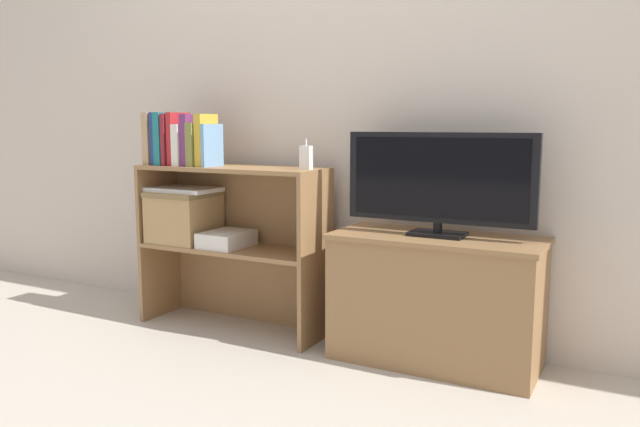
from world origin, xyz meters
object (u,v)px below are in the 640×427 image
(tv, at_px, (439,180))
(book_maroon, at_px, (173,140))
(book_ivory, at_px, (185,145))
(baby_monitor, at_px, (306,157))
(book_navy, at_px, (161,139))
(storage_basket_left, at_px, (184,215))
(laptop, at_px, (183,189))
(magazine_stack, at_px, (227,239))
(book_crimson, at_px, (179,139))
(book_mustard, at_px, (206,140))
(book_olive, at_px, (199,144))
(book_plum, at_px, (192,140))
(tv_stand, at_px, (436,299))
(book_skyblue, at_px, (212,145))
(book_teal, at_px, (167,139))
(book_tan, at_px, (155,139))

(tv, height_order, book_maroon, book_maroon)
(book_ivory, relative_size, baby_monitor, 1.47)
(book_navy, relative_size, storage_basket_left, 0.85)
(laptop, bearing_deg, magazine_stack, -1.47)
(book_maroon, xyz_separation_m, book_crimson, (0.03, 0.00, 0.00))
(book_navy, height_order, baby_monitor, book_navy)
(book_mustard, bearing_deg, tv, 4.12)
(book_olive, bearing_deg, book_plum, 180.00)
(tv, xyz_separation_m, book_mustard, (-1.10, -0.08, 0.15))
(tv_stand, height_order, tv, tv)
(book_crimson, xyz_separation_m, baby_monitor, (0.67, 0.05, -0.07))
(tv, relative_size, storage_basket_left, 2.58)
(tv, bearing_deg, storage_basket_left, -178.02)
(tv, bearing_deg, book_navy, -176.71)
(book_maroon, relative_size, book_skyblue, 1.25)
(book_teal, distance_m, book_skyblue, 0.27)
(tv_stand, height_order, book_plum, book_plum)
(book_teal, distance_m, book_ivory, 0.11)
(magazine_stack, bearing_deg, book_mustard, -161.64)
(magazine_stack, bearing_deg, book_skyblue, -151.32)
(book_ivory, xyz_separation_m, laptop, (-0.05, 0.03, -0.22))
(tv, xyz_separation_m, book_plum, (-1.18, -0.08, 0.15))
(tv_stand, relative_size, book_crimson, 3.38)
(tv, height_order, book_crimson, book_crimson)
(book_teal, height_order, book_ivory, book_teal)
(book_navy, height_order, laptop, book_navy)
(tv_stand, xyz_separation_m, book_maroon, (-1.30, -0.08, 0.64))
(book_crimson, bearing_deg, book_navy, 180.00)
(book_tan, xyz_separation_m, book_mustard, (0.31, 0.00, -0.00))
(tv, bearing_deg, book_crimson, -176.43)
(book_tan, height_order, magazine_stack, book_tan)
(book_teal, relative_size, laptop, 0.73)
(book_plum, xyz_separation_m, storage_basket_left, (-0.09, 0.03, -0.37))
(book_crimson, bearing_deg, book_olive, 0.00)
(book_tan, xyz_separation_m, book_maroon, (0.11, 0.00, -0.00))
(tv_stand, bearing_deg, book_plum, -176.11)
(book_skyblue, xyz_separation_m, magazine_stack, (0.05, 0.03, -0.44))
(book_mustard, height_order, magazine_stack, book_mustard)
(tv, height_order, magazine_stack, tv)
(book_tan, xyz_separation_m, book_teal, (0.08, 0.00, 0.00))
(book_ivory, height_order, book_mustard, book_mustard)
(tv_stand, relative_size, storage_basket_left, 2.85)
(book_tan, bearing_deg, tv_stand, 3.27)
(book_teal, height_order, book_skyblue, book_teal)
(book_ivory, relative_size, magazine_stack, 0.80)
(book_navy, bearing_deg, baby_monitor, 3.65)
(book_teal, bearing_deg, book_maroon, 0.00)
(book_mustard, bearing_deg, book_teal, 180.00)
(book_maroon, bearing_deg, book_teal, 180.00)
(laptop, distance_m, magazine_stack, 0.34)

